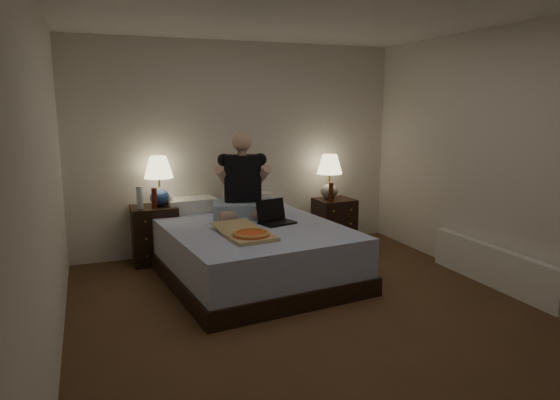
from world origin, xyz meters
name	(u,v)px	position (x,y,z in m)	size (l,w,h in m)	color
floor	(319,317)	(0.00, 0.00, 0.00)	(4.00, 4.50, 0.00)	brown
ceiling	(323,5)	(0.00, 0.00, 2.50)	(4.00, 4.50, 0.00)	white
wall_back	(240,148)	(0.00, 2.25, 1.25)	(4.00, 2.50, 0.00)	silver
wall_left	(46,185)	(-2.00, 0.00, 1.25)	(4.50, 2.50, 0.00)	silver
wall_right	(513,161)	(2.00, 0.00, 1.25)	(4.50, 2.50, 0.00)	silver
bed	(248,249)	(-0.22, 1.25, 0.28)	(1.66, 2.21, 0.55)	#5D6FBB
nightstand_left	(155,234)	(-1.07, 2.05, 0.32)	(0.50, 0.45, 0.65)	black
nightstand_right	(334,222)	(1.15, 1.95, 0.30)	(0.46, 0.41, 0.60)	black
lamp_left	(159,181)	(-1.00, 2.05, 0.93)	(0.32, 0.32, 0.56)	navy
lamp_right	(329,177)	(1.09, 2.00, 0.88)	(0.32, 0.32, 0.56)	gray
water_bottle	(140,197)	(-1.23, 1.97, 0.77)	(0.07, 0.07, 0.25)	silver
soda_can	(169,202)	(-0.90, 2.00, 0.70)	(0.07, 0.07, 0.10)	#A7A7A2
beer_bottle_left	(154,198)	(-1.08, 1.93, 0.76)	(0.06, 0.06, 0.23)	#5F1A0D
beer_bottle_right	(331,192)	(1.04, 1.84, 0.71)	(0.06, 0.06, 0.23)	#521F0B
person	(243,174)	(-0.16, 1.60, 1.02)	(0.66, 0.52, 0.93)	black
laptop	(277,212)	(0.06, 1.13, 0.67)	(0.34, 0.28, 0.24)	black
pizza_box	(251,235)	(-0.38, 0.66, 0.59)	(0.40, 0.76, 0.08)	tan
radiator	(493,266)	(1.93, 0.06, 0.20)	(0.10, 1.60, 0.40)	white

